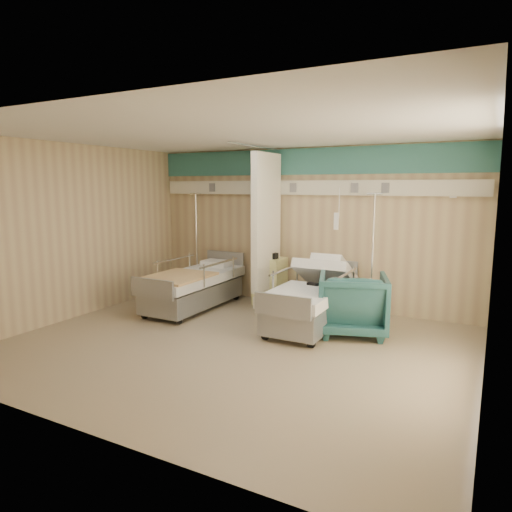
# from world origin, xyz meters

# --- Properties ---
(ground) EXTENTS (6.00, 5.00, 0.00)m
(ground) POSITION_xyz_m (0.00, 0.00, 0.00)
(ground) COLOR #86745C
(ground) RESTS_ON ground
(room_walls) EXTENTS (6.04, 5.04, 2.82)m
(room_walls) POSITION_xyz_m (-0.03, 0.25, 1.86)
(room_walls) COLOR tan
(room_walls) RESTS_ON ground
(bed_right) EXTENTS (1.00, 2.16, 0.63)m
(bed_right) POSITION_xyz_m (0.60, 1.30, 0.32)
(bed_right) COLOR silver
(bed_right) RESTS_ON ground
(bed_left) EXTENTS (1.00, 2.16, 0.63)m
(bed_left) POSITION_xyz_m (-1.60, 1.30, 0.32)
(bed_left) COLOR silver
(bed_left) RESTS_ON ground
(bedside_cabinet) EXTENTS (0.50, 0.48, 0.85)m
(bedside_cabinet) POSITION_xyz_m (-0.55, 2.20, 0.42)
(bedside_cabinet) COLOR #D5D385
(bedside_cabinet) RESTS_ON ground
(visitor_armchair) EXTENTS (1.20, 1.22, 0.89)m
(visitor_armchair) POSITION_xyz_m (1.25, 1.25, 0.44)
(visitor_armchair) COLOR #1F4B4D
(visitor_armchair) RESTS_ON ground
(waffle_blanket) EXTENTS (0.74, 0.71, 0.07)m
(waffle_blanket) POSITION_xyz_m (1.25, 1.21, 0.92)
(waffle_blanket) COLOR silver
(waffle_blanket) RESTS_ON visitor_armchair
(iv_stand_right) EXTENTS (0.36, 0.36, 2.02)m
(iv_stand_right) POSITION_xyz_m (1.30, 2.14, 0.41)
(iv_stand_right) COLOR silver
(iv_stand_right) RESTS_ON ground
(iv_stand_left) EXTENTS (0.36, 0.36, 2.00)m
(iv_stand_left) POSITION_xyz_m (-2.11, 2.14, 0.41)
(iv_stand_left) COLOR silver
(iv_stand_left) RESTS_ON ground
(call_remote) EXTENTS (0.19, 0.09, 0.04)m
(call_remote) POSITION_xyz_m (0.60, 1.36, 0.65)
(call_remote) COLOR black
(call_remote) RESTS_ON bed_right
(tan_blanket) EXTENTS (0.92, 1.15, 0.04)m
(tan_blanket) POSITION_xyz_m (-1.58, 0.84, 0.65)
(tan_blanket) COLOR tan
(tan_blanket) RESTS_ON bed_left
(toiletry_bag) EXTENTS (0.20, 0.14, 0.11)m
(toiletry_bag) POSITION_xyz_m (-0.48, 2.14, 0.90)
(toiletry_bag) COLOR black
(toiletry_bag) RESTS_ON bedside_cabinet
(white_cup) EXTENTS (0.10, 0.10, 0.13)m
(white_cup) POSITION_xyz_m (-0.72, 2.18, 0.91)
(white_cup) COLOR white
(white_cup) RESTS_ON bedside_cabinet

